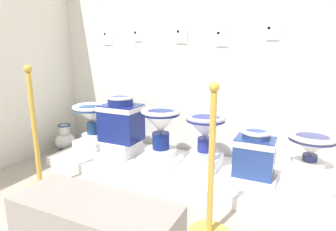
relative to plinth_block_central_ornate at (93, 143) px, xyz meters
The scene contains 22 objects.
wall_back 1.92m from the plinth_block_central_ornate, 19.64° to the left, with size 3.61×0.06×3.30m, color silver.
display_platform 1.13m from the plinth_block_central_ornate, ahead, with size 2.70×0.83×0.10m, color white.
plinth_block_central_ornate is the anchor object (origin of this frame).
antique_toilet_central_ornate 0.33m from the plinth_block_central_ornate, ahead, with size 0.41×0.41×0.40m.
plinth_block_squat_floral 0.45m from the plinth_block_central_ornate, ahead, with size 0.30×0.35×0.16m, color white.
antique_toilet_squat_floral 0.57m from the plinth_block_central_ornate, ahead, with size 0.40×0.31×0.48m.
plinth_block_slender_white 0.91m from the plinth_block_central_ornate, ahead, with size 0.37×0.32×0.07m, color white.
antique_toilet_slender_white 0.97m from the plinth_block_central_ornate, ahead, with size 0.39×0.39×0.47m.
plinth_block_broad_patterned 1.34m from the plinth_block_central_ornate, ahead, with size 0.29×0.31×0.11m, color white.
antique_toilet_broad_patterned 1.38m from the plinth_block_central_ornate, ahead, with size 0.38×0.38×0.40m.
plinth_block_pale_glazed 1.81m from the plinth_block_central_ornate, ahead, with size 0.38×0.40×0.05m, color white.
antique_toilet_pale_glazed 1.83m from the plinth_block_central_ornate, ahead, with size 0.33×0.25×0.40m.
plinth_block_leftmost 2.23m from the plinth_block_central_ornate, ahead, with size 0.36×0.32×0.19m, color white.
antique_toilet_leftmost 2.25m from the plinth_block_central_ornate, ahead, with size 0.36×0.36×0.27m.
info_placard_first 1.23m from the plinth_block_central_ornate, 90.59° to the left, with size 0.12×0.01×0.15m.
info_placard_second 1.31m from the plinth_block_central_ornate, 41.71° to the left, with size 0.10×0.01×0.12m.
info_placard_third 1.55m from the plinth_block_central_ornate, 21.28° to the left, with size 0.13×0.01×0.15m.
info_placard_fourth 1.82m from the plinth_block_central_ornate, 14.98° to the left, with size 0.12×0.01×0.16m.
info_placard_fifth 2.22m from the plinth_block_central_ornate, 11.28° to the left, with size 0.12×0.01×0.13m.
decorative_vase_spare 0.39m from the plinth_block_central_ornate, behind, with size 0.23×0.23×0.33m.
stanchion_post_near_left 0.90m from the plinth_block_central_ornate, 80.93° to the right, with size 0.26×0.26×1.08m.
stanchion_post_near_right 1.87m from the plinth_block_central_ornate, 26.98° to the right, with size 0.27×0.27×1.01m.
Camera 1 is at (2.72, 0.33, 1.20)m, focal length 30.63 mm.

